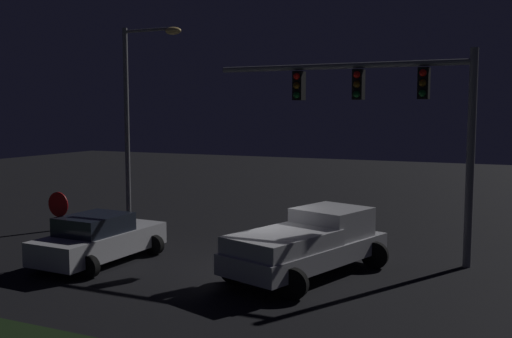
% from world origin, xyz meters
% --- Properties ---
extents(ground_plane, '(80.00, 80.00, 0.00)m').
position_xyz_m(ground_plane, '(0.00, 0.00, 0.00)').
color(ground_plane, black).
extents(pickup_truck, '(3.96, 5.75, 1.80)m').
position_xyz_m(pickup_truck, '(1.67, 0.28, 1.00)').
color(pickup_truck, '#B7B7BC').
rests_on(pickup_truck, ground_plane).
extents(car_sedan, '(2.61, 4.48, 1.51)m').
position_xyz_m(car_sedan, '(-4.72, -1.20, 0.74)').
color(car_sedan, '#B7B7BC').
rests_on(car_sedan, ground_plane).
extents(traffic_signal_gantry, '(8.32, 0.56, 6.50)m').
position_xyz_m(traffic_signal_gantry, '(3.23, 2.93, 4.90)').
color(traffic_signal_gantry, slate).
rests_on(traffic_signal_gantry, ground_plane).
extents(street_lamp_left, '(2.79, 0.44, 8.09)m').
position_xyz_m(street_lamp_left, '(-7.42, 4.64, 5.11)').
color(street_lamp_left, slate).
rests_on(street_lamp_left, ground_plane).
extents(stop_sign, '(0.76, 0.08, 2.23)m').
position_xyz_m(stop_sign, '(-5.67, -1.86, 1.56)').
color(stop_sign, slate).
rests_on(stop_sign, ground_plane).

